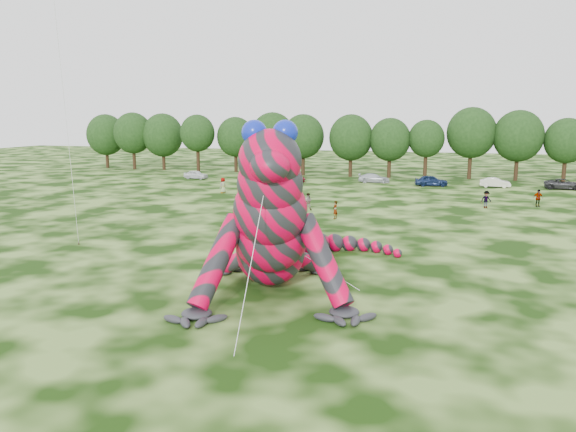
{
  "coord_description": "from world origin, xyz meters",
  "views": [
    {
      "loc": [
        4.78,
        -28.43,
        9.29
      ],
      "look_at": [
        -3.45,
        -0.2,
        4.0
      ],
      "focal_mm": 35.0,
      "sensor_mm": 36.0,
      "label": 1
    }
  ],
  "objects_px": {
    "inflatable_gecko": "(270,202)",
    "car_6": "(564,184)",
    "car_2": "(288,178)",
    "spectator_4": "(223,185)",
    "tree_7": "(351,146)",
    "spectator_1": "(308,202)",
    "tree_2": "(163,142)",
    "car_3": "(374,178)",
    "car_5": "(495,183)",
    "tree_11": "(518,146)",
    "car_1": "(262,175)",
    "tree_4": "(236,145)",
    "tree_9": "(426,149)",
    "tree_0": "(106,141)",
    "tree_5": "(273,143)",
    "tree_12": "(566,150)",
    "tree_1": "(133,141)",
    "car_4": "(431,181)",
    "tree_10": "(471,143)",
    "tree_6": "(303,145)",
    "spectator_3": "(538,198)",
    "spectator_2": "(486,199)",
    "tree_8": "(390,148)",
    "tree_3": "(198,143)",
    "spectator_0": "(335,210)"
  },
  "relations": [
    {
      "from": "tree_2",
      "to": "tree_6",
      "type": "distance_m",
      "value": 25.55
    },
    {
      "from": "tree_5",
      "to": "spectator_2",
      "type": "relative_size",
      "value": 5.52
    },
    {
      "from": "tree_1",
      "to": "car_1",
      "type": "xyz_separation_m",
      "value": [
        26.75,
        -9.31,
        -4.17
      ]
    },
    {
      "from": "tree_9",
      "to": "tree_11",
      "type": "height_order",
      "value": "tree_11"
    },
    {
      "from": "car_6",
      "to": "tree_9",
      "type": "bearing_deg",
      "value": 70.96
    },
    {
      "from": "tree_7",
      "to": "spectator_1",
      "type": "height_order",
      "value": "tree_7"
    },
    {
      "from": "tree_0",
      "to": "spectator_4",
      "type": "height_order",
      "value": "tree_0"
    },
    {
      "from": "tree_8",
      "to": "tree_3",
      "type": "bearing_deg",
      "value": 179.85
    },
    {
      "from": "tree_11",
      "to": "car_4",
      "type": "height_order",
      "value": "tree_11"
    },
    {
      "from": "tree_1",
      "to": "car_4",
      "type": "bearing_deg",
      "value": -11.09
    },
    {
      "from": "tree_5",
      "to": "tree_12",
      "type": "distance_m",
      "value": 43.14
    },
    {
      "from": "inflatable_gecko",
      "to": "car_2",
      "type": "height_order",
      "value": "inflatable_gecko"
    },
    {
      "from": "tree_3",
      "to": "tree_7",
      "type": "relative_size",
      "value": 1.0
    },
    {
      "from": "tree_7",
      "to": "tree_12",
      "type": "xyz_separation_m",
      "value": [
        30.09,
        0.94,
        -0.25
      ]
    },
    {
      "from": "car_3",
      "to": "spectator_3",
      "type": "xyz_separation_m",
      "value": [
        19.04,
        -16.3,
        0.27
      ]
    },
    {
      "from": "inflatable_gecko",
      "to": "car_6",
      "type": "xyz_separation_m",
      "value": [
        23.48,
        48.65,
        -3.9
      ]
    },
    {
      "from": "car_3",
      "to": "spectator_2",
      "type": "relative_size",
      "value": 2.45
    },
    {
      "from": "tree_0",
      "to": "tree_3",
      "type": "distance_m",
      "value": 18.97
    },
    {
      "from": "tree_1",
      "to": "tree_6",
      "type": "distance_m",
      "value": 30.83
    },
    {
      "from": "tree_11",
      "to": "car_1",
      "type": "bearing_deg",
      "value": -165.04
    },
    {
      "from": "car_4",
      "to": "car_6",
      "type": "xyz_separation_m",
      "value": [
        16.39,
        1.33,
        -0.06
      ]
    },
    {
      "from": "tree_2",
      "to": "spectator_0",
      "type": "distance_m",
      "value": 53.69
    },
    {
      "from": "tree_5",
      "to": "spectator_4",
      "type": "xyz_separation_m",
      "value": [
        1.45,
        -24.24,
        -3.97
      ]
    },
    {
      "from": "tree_2",
      "to": "tree_6",
      "type": "xyz_separation_m",
      "value": [
        25.46,
        -2.08,
        -0.08
      ]
    },
    {
      "from": "car_3",
      "to": "tree_7",
      "type": "bearing_deg",
      "value": 26.97
    },
    {
      "from": "tree_5",
      "to": "car_4",
      "type": "height_order",
      "value": "tree_5"
    },
    {
      "from": "tree_2",
      "to": "car_3",
      "type": "xyz_separation_m",
      "value": [
        37.51,
        -8.89,
        -4.19
      ]
    },
    {
      "from": "car_4",
      "to": "tree_0",
      "type": "bearing_deg",
      "value": 68.55
    },
    {
      "from": "tree_1",
      "to": "car_3",
      "type": "height_order",
      "value": "tree_1"
    },
    {
      "from": "car_3",
      "to": "car_5",
      "type": "xyz_separation_m",
      "value": [
        15.93,
        -0.75,
        0.0
      ]
    },
    {
      "from": "tree_11",
      "to": "spectator_3",
      "type": "relative_size",
      "value": 5.59
    },
    {
      "from": "tree_10",
      "to": "tree_12",
      "type": "xyz_separation_m",
      "value": [
        12.62,
        -0.84,
        -0.77
      ]
    },
    {
      "from": "car_5",
      "to": "spectator_2",
      "type": "distance_m",
      "value": 18.12
    },
    {
      "from": "tree_6",
      "to": "car_6",
      "type": "bearing_deg",
      "value": -11.28
    },
    {
      "from": "tree_10",
      "to": "tree_4",
      "type": "bearing_deg",
      "value": 179.79
    },
    {
      "from": "tree_11",
      "to": "tree_5",
      "type": "bearing_deg",
      "value": 179.63
    },
    {
      "from": "inflatable_gecko",
      "to": "tree_11",
      "type": "xyz_separation_m",
      "value": [
        18.54,
        57.39,
        0.47
      ]
    },
    {
      "from": "tree_11",
      "to": "spectator_1",
      "type": "xyz_separation_m",
      "value": [
        -22.5,
        -33.27,
        -4.18
      ]
    },
    {
      "from": "spectator_2",
      "to": "spectator_3",
      "type": "bearing_deg",
      "value": -0.81
    },
    {
      "from": "tree_2",
      "to": "car_1",
      "type": "height_order",
      "value": "tree_2"
    },
    {
      "from": "tree_10",
      "to": "spectator_4",
      "type": "relative_size",
      "value": 5.67
    },
    {
      "from": "car_2",
      "to": "spectator_4",
      "type": "height_order",
      "value": "spectator_4"
    },
    {
      "from": "tree_4",
      "to": "car_6",
      "type": "relative_size",
      "value": 1.89
    },
    {
      "from": "tree_4",
      "to": "tree_8",
      "type": "height_order",
      "value": "tree_4"
    },
    {
      "from": "spectator_1",
      "to": "tree_10",
      "type": "bearing_deg",
      "value": -124.48
    },
    {
      "from": "spectator_1",
      "to": "car_3",
      "type": "bearing_deg",
      "value": -106.22
    },
    {
      "from": "tree_9",
      "to": "tree_6",
      "type": "bearing_deg",
      "value": -177.97
    },
    {
      "from": "tree_4",
      "to": "spectator_3",
      "type": "bearing_deg",
      "value": -30.22
    },
    {
      "from": "tree_5",
      "to": "tree_11",
      "type": "relative_size",
      "value": 0.97
    },
    {
      "from": "tree_7",
      "to": "car_1",
      "type": "xyz_separation_m",
      "value": [
        -11.53,
        -8.06,
        -4.0
      ]
    }
  ]
}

